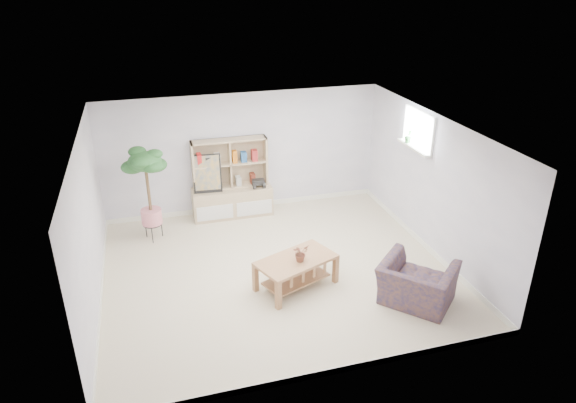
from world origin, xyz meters
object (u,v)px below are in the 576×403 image
object	(u,v)px
storage_unit	(231,179)
floor_tree	(149,196)
armchair	(417,281)
coffee_table	(296,273)

from	to	relation	value
storage_unit	floor_tree	bearing A→B (deg)	-159.64
storage_unit	armchair	bearing A→B (deg)	-60.74
storage_unit	floor_tree	xyz separation A→B (m)	(-1.58, -0.59, 0.09)
storage_unit	floor_tree	world-z (taller)	floor_tree
storage_unit	armchair	distance (m)	4.24
coffee_table	floor_tree	size ratio (longest dim) A/B	0.69
storage_unit	floor_tree	distance (m)	1.68
coffee_table	armchair	xyz separation A→B (m)	(1.58, -0.90, 0.13)
armchair	floor_tree	bearing A→B (deg)	6.79
floor_tree	armchair	world-z (taller)	floor_tree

